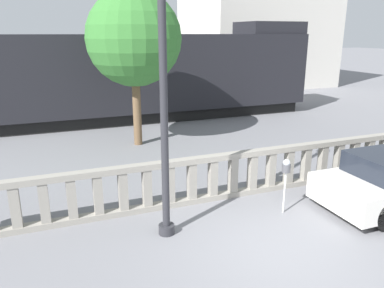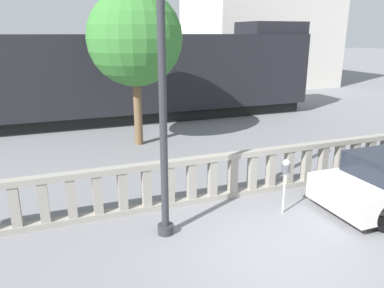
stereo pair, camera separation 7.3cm
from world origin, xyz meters
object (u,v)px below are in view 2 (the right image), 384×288
lamppost (161,43)px  parking_meter (286,170)px  train_far (84,63)px  train_near (33,81)px  tree_left (135,39)px

lamppost → parking_meter: lamppost is taller
parking_meter → train_far: size_ratio=0.05×
train_near → tree_left: size_ratio=4.79×
train_near → tree_left: (3.60, -4.02, 1.77)m
parking_meter → tree_left: tree_left is taller
parking_meter → tree_left: bearing=105.4°
lamppost → tree_left: size_ratio=1.21×
train_far → tree_left: 18.21m
lamppost → train_far: (0.76, 24.77, -2.14)m
parking_meter → train_far: (-2.09, 24.85, 0.66)m
lamppost → tree_left: lamppost is taller
train_near → train_far: bearing=76.5°
parking_meter → tree_left: 7.54m
train_far → tree_left: tree_left is taller
lamppost → train_far: bearing=88.2°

